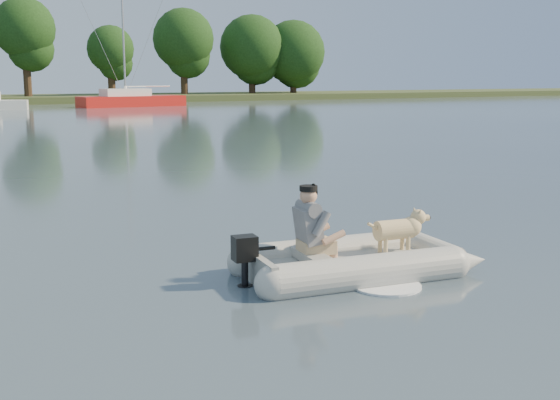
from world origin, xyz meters
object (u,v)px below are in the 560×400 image
dinghy (356,233)px  sailboat (131,100)px  dog (394,233)px  man (310,223)px

dinghy → sailboat: (9.90, 48.59, -0.01)m
dinghy → sailboat: 49.59m
dinghy → dog: dinghy is taller
dinghy → dog: (0.58, -0.00, -0.06)m
dinghy → man: man is taller
man → dog: (1.19, -0.10, -0.23)m
dog → sailboat: sailboat is taller
dinghy → man: 0.65m
dinghy → dog: size_ratio=4.95×
dog → sailboat: bearing=84.0°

